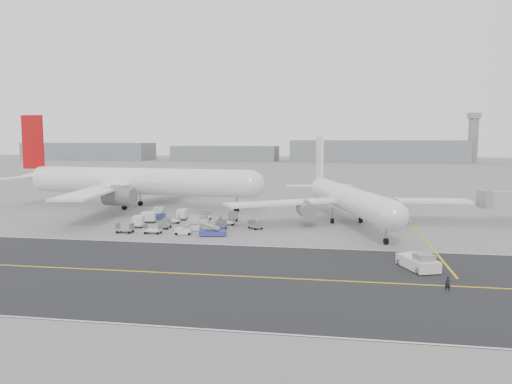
% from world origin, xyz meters
% --- Properties ---
extents(ground, '(700.00, 700.00, 0.00)m').
position_xyz_m(ground, '(0.00, 0.00, 0.00)').
color(ground, gray).
rests_on(ground, ground).
extents(taxiway, '(220.00, 59.00, 0.03)m').
position_xyz_m(taxiway, '(5.02, -17.98, 0.01)').
color(taxiway, '#262629').
rests_on(taxiway, ground).
extents(horizon_buildings, '(520.00, 28.00, 28.00)m').
position_xyz_m(horizon_buildings, '(30.00, 260.00, 0.00)').
color(horizon_buildings, gray).
rests_on(horizon_buildings, ground).
extents(control_tower, '(7.00, 7.00, 31.25)m').
position_xyz_m(control_tower, '(100.00, 265.00, 16.25)').
color(control_tower, gray).
rests_on(control_tower, ground).
extents(airliner_a, '(60.22, 59.29, 20.79)m').
position_xyz_m(airliner_a, '(-28.13, 32.15, 5.99)').
color(airliner_a, white).
rests_on(airliner_a, ground).
extents(airliner_b, '(43.75, 44.65, 15.87)m').
position_xyz_m(airliner_b, '(18.33, 19.68, 4.59)').
color(airliner_b, white).
rests_on(airliner_b, ground).
extents(pushback_tug, '(4.67, 7.50, 2.15)m').
position_xyz_m(pushback_tug, '(26.31, -11.60, 0.88)').
color(pushback_tug, silver).
rests_on(pushback_tug, ground).
extents(gse_cluster, '(24.56, 23.80, 2.08)m').
position_xyz_m(gse_cluster, '(-10.33, 11.70, 0.00)').
color(gse_cluster, gray).
rests_on(gse_cluster, ground).
extents(stray_dolly, '(2.75, 2.80, 1.49)m').
position_xyz_m(stray_dolly, '(2.84, 11.25, 0.00)').
color(stray_dolly, silver).
rests_on(stray_dolly, ground).
extents(ground_crew_a, '(0.68, 0.58, 1.58)m').
position_xyz_m(ground_crew_a, '(27.95, -19.90, 0.79)').
color(ground_crew_a, black).
rests_on(ground_crew_a, ground).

